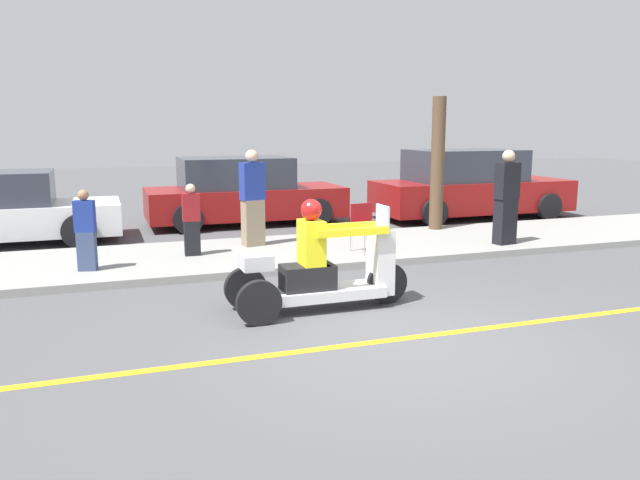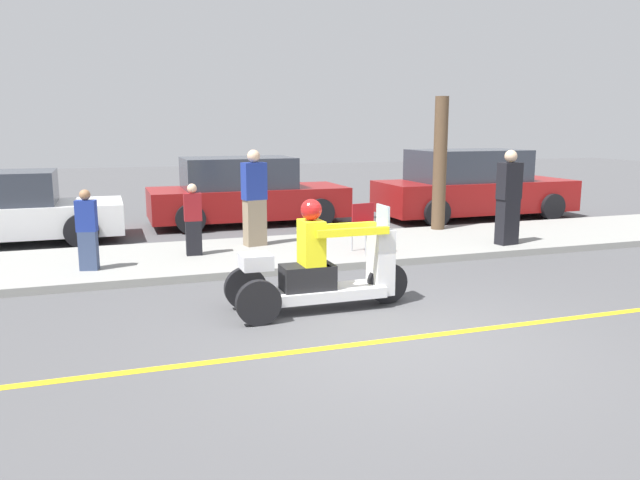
{
  "view_description": "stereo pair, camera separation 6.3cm",
  "coord_description": "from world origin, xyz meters",
  "px_view_note": "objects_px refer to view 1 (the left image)",
  "views": [
    {
      "loc": [
        -2.96,
        -5.76,
        2.27
      ],
      "look_at": [
        -0.45,
        1.32,
        0.89
      ],
      "focal_mm": 35.0,
      "sensor_mm": 36.0,
      "label": 1
    },
    {
      "loc": [
        -2.9,
        -5.78,
        2.27
      ],
      "look_at": [
        -0.45,
        1.32,
        0.89
      ],
      "focal_mm": 35.0,
      "sensor_mm": 36.0,
      "label": 2
    }
  ],
  "objects_px": {
    "spectator_by_tree": "(86,232)",
    "folding_chair_set_back": "(365,222)",
    "tree_trunk": "(438,164)",
    "spectator_with_child": "(506,199)",
    "parked_car_lot_center": "(470,186)",
    "motorcycle_trike": "(321,271)",
    "spectator_mid_group": "(192,221)",
    "parked_car_lot_left": "(242,193)",
    "spectator_end_of_line": "(253,200)"
  },
  "relations": [
    {
      "from": "spectator_end_of_line",
      "to": "folding_chair_set_back",
      "type": "relative_size",
      "value": 2.11
    },
    {
      "from": "spectator_mid_group",
      "to": "parked_car_lot_left",
      "type": "height_order",
      "value": "parked_car_lot_left"
    },
    {
      "from": "spectator_end_of_line",
      "to": "spectator_mid_group",
      "type": "bearing_deg",
      "value": -156.73
    },
    {
      "from": "parked_car_lot_center",
      "to": "parked_car_lot_left",
      "type": "bearing_deg",
      "value": 171.09
    },
    {
      "from": "folding_chair_set_back",
      "to": "parked_car_lot_left",
      "type": "xyz_separation_m",
      "value": [
        -1.17,
        4.4,
        0.1
      ]
    },
    {
      "from": "spectator_mid_group",
      "to": "parked_car_lot_left",
      "type": "distance_m",
      "value": 4.14
    },
    {
      "from": "folding_chair_set_back",
      "to": "parked_car_lot_left",
      "type": "height_order",
      "value": "parked_car_lot_left"
    },
    {
      "from": "spectator_end_of_line",
      "to": "parked_car_lot_center",
      "type": "height_order",
      "value": "spectator_end_of_line"
    },
    {
      "from": "folding_chair_set_back",
      "to": "parked_car_lot_center",
      "type": "distance_m",
      "value": 5.62
    },
    {
      "from": "spectator_by_tree",
      "to": "folding_chair_set_back",
      "type": "bearing_deg",
      "value": -0.57
    },
    {
      "from": "spectator_with_child",
      "to": "spectator_end_of_line",
      "type": "bearing_deg",
      "value": 162.35
    },
    {
      "from": "motorcycle_trike",
      "to": "tree_trunk",
      "type": "height_order",
      "value": "tree_trunk"
    },
    {
      "from": "spectator_with_child",
      "to": "tree_trunk",
      "type": "relative_size",
      "value": 0.63
    },
    {
      "from": "spectator_with_child",
      "to": "parked_car_lot_left",
      "type": "height_order",
      "value": "spectator_with_child"
    },
    {
      "from": "spectator_by_tree",
      "to": "parked_car_lot_left",
      "type": "bearing_deg",
      "value": 52.45
    },
    {
      "from": "spectator_by_tree",
      "to": "folding_chair_set_back",
      "type": "relative_size",
      "value": 1.49
    },
    {
      "from": "motorcycle_trike",
      "to": "spectator_with_child",
      "type": "relative_size",
      "value": 1.35
    },
    {
      "from": "spectator_with_child",
      "to": "spectator_by_tree",
      "type": "height_order",
      "value": "spectator_with_child"
    },
    {
      "from": "parked_car_lot_left",
      "to": "tree_trunk",
      "type": "height_order",
      "value": "tree_trunk"
    },
    {
      "from": "parked_car_lot_left",
      "to": "tree_trunk",
      "type": "bearing_deg",
      "value": -37.78
    },
    {
      "from": "motorcycle_trike",
      "to": "spectator_with_child",
      "type": "bearing_deg",
      "value": 28.54
    },
    {
      "from": "parked_car_lot_center",
      "to": "motorcycle_trike",
      "type": "bearing_deg",
      "value": -134.59
    },
    {
      "from": "tree_trunk",
      "to": "spectator_by_tree",
      "type": "bearing_deg",
      "value": -166.68
    },
    {
      "from": "spectator_by_tree",
      "to": "folding_chair_set_back",
      "type": "xyz_separation_m",
      "value": [
        4.52,
        -0.04,
        -0.08
      ]
    },
    {
      "from": "parked_car_lot_left",
      "to": "parked_car_lot_center",
      "type": "xyz_separation_m",
      "value": [
        5.54,
        -0.87,
        0.06
      ]
    },
    {
      "from": "spectator_with_child",
      "to": "tree_trunk",
      "type": "distance_m",
      "value": 2.03
    },
    {
      "from": "motorcycle_trike",
      "to": "spectator_mid_group",
      "type": "height_order",
      "value": "motorcycle_trike"
    },
    {
      "from": "folding_chair_set_back",
      "to": "parked_car_lot_center",
      "type": "xyz_separation_m",
      "value": [
        4.36,
        3.54,
        0.16
      ]
    },
    {
      "from": "motorcycle_trike",
      "to": "spectator_by_tree",
      "type": "height_order",
      "value": "motorcycle_trike"
    },
    {
      "from": "spectator_with_child",
      "to": "tree_trunk",
      "type": "height_order",
      "value": "tree_trunk"
    },
    {
      "from": "folding_chair_set_back",
      "to": "spectator_with_child",
      "type": "bearing_deg",
      "value": -5.52
    },
    {
      "from": "folding_chair_set_back",
      "to": "tree_trunk",
      "type": "relative_size",
      "value": 0.3
    },
    {
      "from": "parked_car_lot_left",
      "to": "folding_chair_set_back",
      "type": "bearing_deg",
      "value": -75.12
    },
    {
      "from": "folding_chair_set_back",
      "to": "parked_car_lot_left",
      "type": "distance_m",
      "value": 4.56
    },
    {
      "from": "spectator_by_tree",
      "to": "parked_car_lot_center",
      "type": "relative_size",
      "value": 0.25
    },
    {
      "from": "spectator_by_tree",
      "to": "parked_car_lot_center",
      "type": "bearing_deg",
      "value": 21.45
    },
    {
      "from": "tree_trunk",
      "to": "motorcycle_trike",
      "type": "bearing_deg",
      "value": -133.42
    },
    {
      "from": "spectator_mid_group",
      "to": "spectator_with_child",
      "type": "relative_size",
      "value": 0.7
    },
    {
      "from": "parked_car_lot_left",
      "to": "tree_trunk",
      "type": "relative_size",
      "value": 1.65
    },
    {
      "from": "spectator_mid_group",
      "to": "spectator_by_tree",
      "type": "height_order",
      "value": "spectator_by_tree"
    },
    {
      "from": "spectator_with_child",
      "to": "folding_chair_set_back",
      "type": "distance_m",
      "value": 2.71
    },
    {
      "from": "spectator_end_of_line",
      "to": "folding_chair_set_back",
      "type": "height_order",
      "value": "spectator_end_of_line"
    },
    {
      "from": "spectator_mid_group",
      "to": "tree_trunk",
      "type": "distance_m",
      "value": 5.39
    },
    {
      "from": "motorcycle_trike",
      "to": "spectator_with_child",
      "type": "distance_m",
      "value": 5.07
    },
    {
      "from": "spectator_mid_group",
      "to": "spectator_by_tree",
      "type": "relative_size",
      "value": 0.99
    },
    {
      "from": "parked_car_lot_left",
      "to": "spectator_by_tree",
      "type": "bearing_deg",
      "value": -127.55
    },
    {
      "from": "motorcycle_trike",
      "to": "spectator_by_tree",
      "type": "xyz_separation_m",
      "value": [
        -2.76,
        2.72,
        0.22
      ]
    },
    {
      "from": "spectator_by_tree",
      "to": "tree_trunk",
      "type": "distance_m",
      "value": 7.11
    },
    {
      "from": "folding_chair_set_back",
      "to": "motorcycle_trike",
      "type": "bearing_deg",
      "value": -123.33
    },
    {
      "from": "spectator_with_child",
      "to": "parked_car_lot_center",
      "type": "distance_m",
      "value": 4.16
    }
  ]
}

